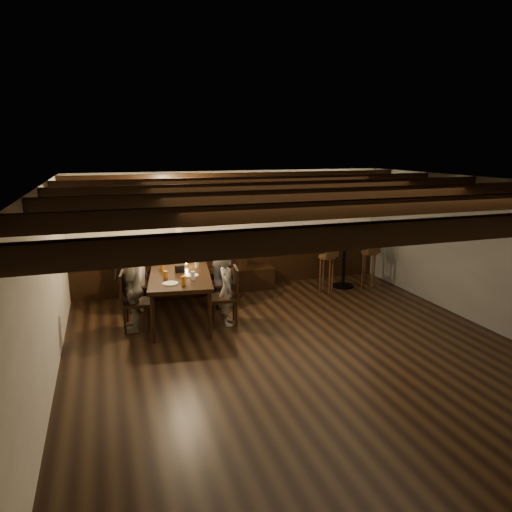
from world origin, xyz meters
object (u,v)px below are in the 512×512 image
object	(u,v)px
chair_right_near	(220,292)
person_left_near	(137,278)
high_top_table	(344,255)
person_right_far	(227,289)
bar_stool_left	(327,273)
bar_stool_right	(369,268)
person_bench_centre	(179,263)
person_bench_right	(227,268)
chair_left_near	(140,294)
chair_right_far	(225,307)
dining_table	(180,275)
chair_left_far	(136,312)
person_right_near	(221,272)
person_left_far	(132,288)
person_bench_left	(130,270)

from	to	relation	value
chair_right_near	person_left_near	world-z (taller)	person_left_near
chair_right_near	high_top_table	bearing A→B (deg)	-74.72
high_top_table	person_right_far	bearing A→B (deg)	-156.77
bar_stool_left	high_top_table	bearing A→B (deg)	14.03
person_right_far	bar_stool_right	distance (m)	3.50
person_bench_centre	person_left_near	xyz separation A→B (m)	(-0.83, -0.48, -0.09)
person_bench_right	high_top_table	bearing A→B (deg)	-173.66
person_bench_centre	chair_left_near	bearing A→B (deg)	39.78
chair_left_near	bar_stool_left	xyz separation A→B (m)	(3.65, -0.10, 0.10)
bar_stool_left	chair_right_far	bearing A→B (deg)	-165.34
dining_table	bar_stool_left	distance (m)	3.06
dining_table	chair_right_near	xyz separation A→B (m)	(0.78, 0.34, -0.48)
bar_stool_right	dining_table	bearing A→B (deg)	-174.62
person_bench_centre	person_right_far	world-z (taller)	person_bench_centre
dining_table	chair_left_far	world-z (taller)	chair_left_far
person_right_near	person_left_far	bearing A→B (deg)	120.96
chair_right_far	person_right_near	world-z (taller)	person_right_near
person_bench_left	person_left_far	size ratio (longest dim) A/B	0.91
person_bench_left	person_bench_right	size ratio (longest dim) A/B	1.06
dining_table	person_left_far	world-z (taller)	person_left_far
chair_right_near	bar_stool_right	xyz separation A→B (m)	(3.23, 0.17, 0.13)
person_left_far	chair_right_near	bearing A→B (deg)	121.50
person_bench_right	person_left_near	bearing A→B (deg)	15.26
dining_table	person_right_near	xyz separation A→B (m)	(0.81, 0.33, -0.10)
person_left_far	dining_table	bearing A→B (deg)	120.96
person_left_far	chair_left_far	bearing A→B (deg)	90.00
chair_left_near	person_bench_right	size ratio (longest dim) A/B	0.81
chair_right_far	bar_stool_right	xyz separation A→B (m)	(3.36, 1.06, 0.10)
chair_right_far	person_bench_left	world-z (taller)	person_bench_left
dining_table	person_bench_centre	size ratio (longest dim) A/B	1.65
chair_left_far	bar_stool_left	bearing A→B (deg)	110.37
person_bench_left	person_right_far	size ratio (longest dim) A/B	1.06
chair_right_near	person_right_near	size ratio (longest dim) A/B	0.68
chair_right_near	chair_right_far	distance (m)	0.90
chair_left_far	person_right_near	size ratio (longest dim) A/B	0.74
chair_left_far	person_right_far	distance (m)	1.50
chair_left_near	high_top_table	world-z (taller)	high_top_table
chair_right_far	person_right_near	xyz separation A→B (m)	(0.16, 0.89, 0.35)
person_bench_right	high_top_table	world-z (taller)	person_bench_right
person_left_near	person_right_near	xyz separation A→B (m)	(1.48, -0.22, 0.04)
person_left_near	person_bench_centre	bearing A→B (deg)	128.66
high_top_table	bar_stool_left	xyz separation A→B (m)	(-0.50, -0.21, -0.29)
person_right_far	bar_stool_left	size ratio (longest dim) A/B	1.12
person_bench_centre	person_left_near	bearing A→B (deg)	38.66
chair_right_near	person_bench_left	distance (m)	1.72
chair_left_far	bar_stool_left	world-z (taller)	bar_stool_left
chair_right_far	bar_stool_left	bearing A→B (deg)	-58.38
chair_right_far	person_bench_left	bearing A→B (deg)	50.20
chair_left_near	bar_stool_left	size ratio (longest dim) A/B	0.92
person_left_near	bar_stool_right	world-z (taller)	person_left_near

